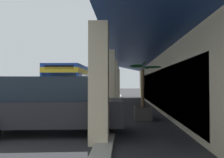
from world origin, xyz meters
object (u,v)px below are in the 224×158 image
Objects in this scene: transit_bus at (76,82)px; parked_suv_blue at (50,89)px; potted_palm at (143,105)px; parked_suv_charcoal at (52,104)px; pedestrian at (13,102)px.

parked_suv_blue is at bearing -148.57° from transit_bus.
potted_palm is (17.95, 10.71, -0.29)m from parked_suv_blue.
transit_bus is 2.26× the size of parked_suv_charcoal.
parked_suv_charcoal is 1.00× the size of parked_suv_blue.
pedestrian is 5.99m from potted_palm.
pedestrian is (19.02, 4.81, -0.09)m from parked_suv_blue.
parked_suv_charcoal reaches higher than pedestrian.
pedestrian is at bearing 14.20° from parked_suv_blue.
potted_palm is at bearing 131.27° from parked_suv_charcoal.
parked_suv_charcoal is at bearing -48.73° from potted_palm.
parked_suv_blue is 1.79× the size of potted_palm.
parked_suv_blue reaches higher than pedestrian.
transit_bus reaches higher than potted_palm.
parked_suv_charcoal is 22.19m from parked_suv_blue.
parked_suv_blue is 19.62m from pedestrian.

